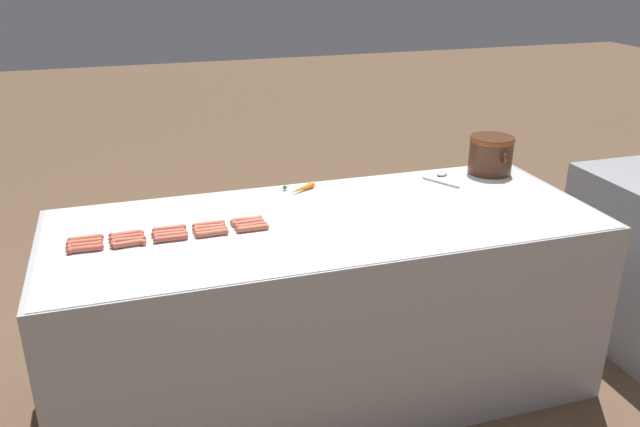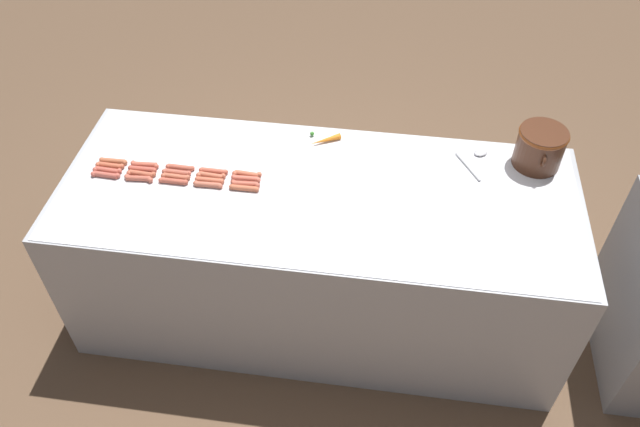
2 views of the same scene
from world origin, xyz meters
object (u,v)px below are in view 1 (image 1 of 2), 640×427
(hot_dog_15, at_px, (85,249))
(serving_spoon, at_px, (442,177))
(hot_dog_0, at_px, (86,239))
(hot_dog_7, at_px, (168,232))
(hot_dog_5, at_px, (84,242))
(hot_dog_6, at_px, (127,237))
(carrot, at_px, (300,189))
(hot_dog_4, at_px, (246,220))
(hot_dog_19, at_px, (253,228))
(hot_dog_10, at_px, (84,246))
(hot_dog_11, at_px, (128,240))
(hot_dog_9, at_px, (248,223))
(hot_dog_1, at_px, (126,234))
(bean_pot, at_px, (491,153))
(hot_dog_8, at_px, (209,228))
(hot_dog_16, at_px, (128,244))
(hot_dog_13, at_px, (211,230))
(hot_dog_18, at_px, (212,233))
(hot_dog_3, at_px, (209,225))
(hot_dog_12, at_px, (170,235))
(hot_dog_2, at_px, (169,229))
(hot_dog_17, at_px, (171,238))
(hot_dog_14, at_px, (251,226))

(hot_dog_15, bearing_deg, serving_spoon, 102.23)
(hot_dog_0, relative_size, hot_dog_7, 1.00)
(hot_dog_0, bearing_deg, hot_dog_5, -6.97)
(hot_dog_5, relative_size, hot_dog_6, 1.00)
(serving_spoon, xyz_separation_m, carrot, (-0.02, -0.77, 0.01))
(hot_dog_4, xyz_separation_m, hot_dog_19, (0.10, 0.01, 0.00))
(hot_dog_10, xyz_separation_m, carrot, (-0.38, 1.02, 0.00))
(hot_dog_15, distance_m, serving_spoon, 1.82)
(hot_dog_4, xyz_separation_m, carrot, (-0.31, 0.34, 0.00))
(hot_dog_11, bearing_deg, hot_dog_9, 94.11)
(hot_dog_1, distance_m, bean_pot, 1.93)
(hot_dog_8, height_order, hot_dog_16, same)
(hot_dog_1, xyz_separation_m, hot_dog_10, (0.07, -0.17, 0.00))
(hot_dog_13, bearing_deg, hot_dog_15, -86.32)
(hot_dog_13, bearing_deg, carrot, 126.78)
(bean_pot, bearing_deg, hot_dog_8, -78.33)
(hot_dog_1, bearing_deg, carrot, 110.08)
(hot_dog_1, xyz_separation_m, hot_dog_18, (0.10, 0.35, 0.00))
(hot_dog_7, relative_size, hot_dog_10, 1.00)
(hot_dog_3, xyz_separation_m, hot_dog_6, (0.03, -0.35, 0.00))
(hot_dog_1, relative_size, hot_dog_3, 1.00)
(hot_dog_10, xyz_separation_m, hot_dog_13, (0.00, 0.51, 0.00))
(hot_dog_0, relative_size, hot_dog_16, 1.00)
(hot_dog_4, height_order, hot_dog_9, same)
(hot_dog_0, xyz_separation_m, hot_dog_8, (0.04, 0.51, 0.00))
(hot_dog_5, bearing_deg, hot_dog_12, 84.33)
(hot_dog_2, relative_size, hot_dog_18, 1.00)
(hot_dog_5, bearing_deg, hot_dog_2, 95.59)
(hot_dog_6, height_order, hot_dog_8, same)
(hot_dog_4, bearing_deg, serving_spoon, 104.46)
(hot_dog_15, bearing_deg, hot_dog_0, -179.96)
(hot_dog_2, height_order, hot_dog_19, same)
(hot_dog_11, bearing_deg, hot_dog_3, 101.15)
(hot_dog_17, bearing_deg, hot_dog_16, -88.92)
(hot_dog_16, bearing_deg, hot_dog_5, -112.33)
(hot_dog_5, bearing_deg, hot_dog_3, 93.42)
(hot_dog_13, xyz_separation_m, hot_dog_15, (0.03, -0.51, 0.00))
(hot_dog_3, xyz_separation_m, hot_dog_19, (0.10, 0.17, 0.00))
(hot_dog_4, xyz_separation_m, hot_dog_9, (0.03, 0.00, 0.00))
(hot_dog_0, height_order, hot_dog_4, same)
(hot_dog_12, distance_m, hot_dog_19, 0.35)
(hot_dog_3, height_order, hot_dog_16, same)
(hot_dog_16, bearing_deg, hot_dog_2, 120.83)
(hot_dog_13, bearing_deg, hot_dog_8, -176.36)
(hot_dog_4, height_order, hot_dog_6, same)
(hot_dog_16, bearing_deg, hot_dog_7, 111.75)
(hot_dog_6, distance_m, hot_dog_19, 0.53)
(hot_dog_11, bearing_deg, serving_spoon, 102.38)
(hot_dog_13, bearing_deg, hot_dog_11, -89.90)
(hot_dog_2, relative_size, hot_dog_14, 1.00)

